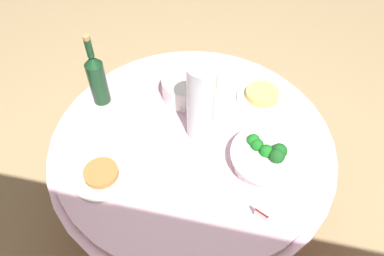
{
  "coord_description": "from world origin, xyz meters",
  "views": [
    {
      "loc": [
        -0.21,
        0.91,
        1.88
      ],
      "look_at": [
        0.0,
        0.0,
        0.79
      ],
      "focal_mm": 34.23,
      "sensor_mm": 36.0,
      "label": 1
    }
  ],
  "objects_px": {
    "wine_bottle": "(97,78)",
    "decorative_fruit_vase": "(201,104)",
    "plate_stack": "(186,87)",
    "label_placard_front": "(262,214)",
    "broccoli_bowl": "(267,157)",
    "serving_tongs": "(152,126)",
    "food_plate_peanuts": "(102,174)",
    "food_plate_noodles": "(262,96)"
  },
  "relations": [
    {
      "from": "plate_stack",
      "to": "serving_tongs",
      "type": "relative_size",
      "value": 1.27
    },
    {
      "from": "serving_tongs",
      "to": "food_plate_peanuts",
      "type": "relative_size",
      "value": 0.75
    },
    {
      "from": "plate_stack",
      "to": "label_placard_front",
      "type": "relative_size",
      "value": 3.82
    },
    {
      "from": "decorative_fruit_vase",
      "to": "food_plate_peanuts",
      "type": "xyz_separation_m",
      "value": [
        0.31,
        0.29,
        -0.15
      ]
    },
    {
      "from": "wine_bottle",
      "to": "label_placard_front",
      "type": "bearing_deg",
      "value": 150.64
    },
    {
      "from": "decorative_fruit_vase",
      "to": "plate_stack",
      "type": "bearing_deg",
      "value": -61.28
    },
    {
      "from": "broccoli_bowl",
      "to": "label_placard_front",
      "type": "distance_m",
      "value": 0.23
    },
    {
      "from": "wine_bottle",
      "to": "label_placard_front",
      "type": "relative_size",
      "value": 6.11
    },
    {
      "from": "plate_stack",
      "to": "food_plate_noodles",
      "type": "bearing_deg",
      "value": -170.36
    },
    {
      "from": "plate_stack",
      "to": "food_plate_noodles",
      "type": "xyz_separation_m",
      "value": [
        -0.33,
        -0.06,
        -0.03
      ]
    },
    {
      "from": "wine_bottle",
      "to": "decorative_fruit_vase",
      "type": "bearing_deg",
      "value": 169.66
    },
    {
      "from": "broccoli_bowl",
      "to": "wine_bottle",
      "type": "xyz_separation_m",
      "value": [
        0.73,
        -0.18,
        0.09
      ]
    },
    {
      "from": "decorative_fruit_vase",
      "to": "broccoli_bowl",
      "type": "bearing_deg",
      "value": 160.92
    },
    {
      "from": "decorative_fruit_vase",
      "to": "wine_bottle",
      "type": "bearing_deg",
      "value": -10.34
    },
    {
      "from": "decorative_fruit_vase",
      "to": "food_plate_noodles",
      "type": "xyz_separation_m",
      "value": [
        -0.22,
        -0.25,
        -0.14
      ]
    },
    {
      "from": "plate_stack",
      "to": "food_plate_peanuts",
      "type": "xyz_separation_m",
      "value": [
        0.2,
        0.48,
        -0.04
      ]
    },
    {
      "from": "food_plate_noodles",
      "to": "food_plate_peanuts",
      "type": "distance_m",
      "value": 0.76
    },
    {
      "from": "decorative_fruit_vase",
      "to": "food_plate_peanuts",
      "type": "bearing_deg",
      "value": 43.18
    },
    {
      "from": "broccoli_bowl",
      "to": "label_placard_front",
      "type": "xyz_separation_m",
      "value": [
        -0.0,
        0.23,
        -0.01
      ]
    },
    {
      "from": "food_plate_noodles",
      "to": "decorative_fruit_vase",
      "type": "bearing_deg",
      "value": 47.97
    },
    {
      "from": "wine_bottle",
      "to": "food_plate_noodles",
      "type": "bearing_deg",
      "value": -166.44
    },
    {
      "from": "food_plate_peanuts",
      "to": "broccoli_bowl",
      "type": "bearing_deg",
      "value": -161.51
    },
    {
      "from": "wine_bottle",
      "to": "decorative_fruit_vase",
      "type": "height_order",
      "value": "decorative_fruit_vase"
    },
    {
      "from": "decorative_fruit_vase",
      "to": "label_placard_front",
      "type": "height_order",
      "value": "decorative_fruit_vase"
    },
    {
      "from": "plate_stack",
      "to": "label_placard_front",
      "type": "xyz_separation_m",
      "value": [
        -0.38,
        0.52,
        -0.02
      ]
    },
    {
      "from": "label_placard_front",
      "to": "decorative_fruit_vase",
      "type": "bearing_deg",
      "value": -49.92
    },
    {
      "from": "plate_stack",
      "to": "food_plate_peanuts",
      "type": "height_order",
      "value": "plate_stack"
    },
    {
      "from": "plate_stack",
      "to": "wine_bottle",
      "type": "xyz_separation_m",
      "value": [
        0.35,
        0.11,
        0.08
      ]
    },
    {
      "from": "wine_bottle",
      "to": "food_plate_peanuts",
      "type": "bearing_deg",
      "value": 111.61
    },
    {
      "from": "decorative_fruit_vase",
      "to": "food_plate_noodles",
      "type": "relative_size",
      "value": 1.55
    },
    {
      "from": "decorative_fruit_vase",
      "to": "serving_tongs",
      "type": "xyz_separation_m",
      "value": [
        0.2,
        0.02,
        -0.16
      ]
    },
    {
      "from": "wine_bottle",
      "to": "decorative_fruit_vase",
      "type": "distance_m",
      "value": 0.47
    },
    {
      "from": "plate_stack",
      "to": "label_placard_front",
      "type": "bearing_deg",
      "value": 126.27
    },
    {
      "from": "decorative_fruit_vase",
      "to": "serving_tongs",
      "type": "relative_size",
      "value": 2.06
    },
    {
      "from": "label_placard_front",
      "to": "plate_stack",
      "type": "bearing_deg",
      "value": -53.73
    },
    {
      "from": "food_plate_peanuts",
      "to": "food_plate_noodles",
      "type": "bearing_deg",
      "value": -134.71
    },
    {
      "from": "broccoli_bowl",
      "to": "plate_stack",
      "type": "relative_size",
      "value": 1.33
    },
    {
      "from": "broccoli_bowl",
      "to": "plate_stack",
      "type": "xyz_separation_m",
      "value": [
        0.38,
        -0.29,
        0.01
      ]
    },
    {
      "from": "plate_stack",
      "to": "decorative_fruit_vase",
      "type": "height_order",
      "value": "decorative_fruit_vase"
    },
    {
      "from": "wine_bottle",
      "to": "food_plate_peanuts",
      "type": "height_order",
      "value": "wine_bottle"
    },
    {
      "from": "broccoli_bowl",
      "to": "serving_tongs",
      "type": "xyz_separation_m",
      "value": [
        0.47,
        -0.08,
        -0.03
      ]
    },
    {
      "from": "label_placard_front",
      "to": "serving_tongs",
      "type": "bearing_deg",
      "value": -33.33
    }
  ]
}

